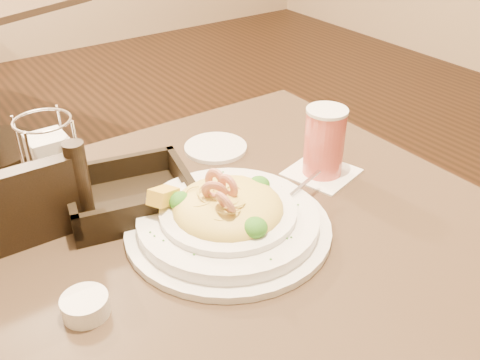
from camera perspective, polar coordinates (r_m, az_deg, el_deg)
main_table at (r=1.13m, az=0.60°, el=-14.54°), size 0.90×0.90×0.77m
dining_chair_near at (r=1.25m, az=-24.14°, el=-14.02°), size 0.43×0.43×0.93m
pasta_bowl at (r=0.93m, az=-1.34°, el=-3.84°), size 0.40×0.36×0.12m
drink_glass at (r=1.09m, az=8.98°, el=3.97°), size 0.16×0.16×0.14m
bread_basket at (r=1.02m, az=-11.69°, el=-1.79°), size 0.26×0.23×0.06m
napkin_caddy at (r=1.06m, az=-19.46°, el=1.51°), size 0.11×0.11×0.17m
side_plate at (r=1.20m, az=-2.62°, el=3.47°), size 0.17×0.17×0.01m
butter_ramekin at (r=0.82m, az=-16.18°, el=-12.76°), size 0.09×0.09×0.03m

